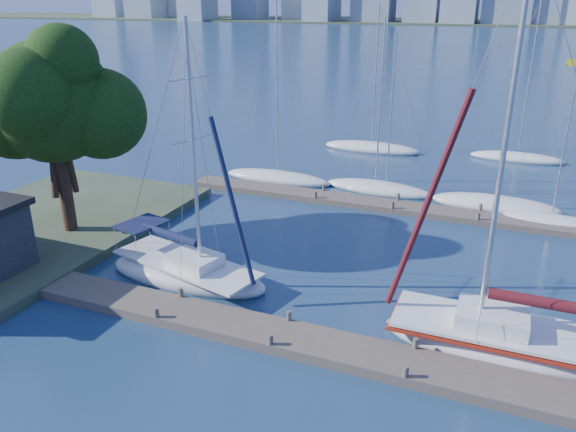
% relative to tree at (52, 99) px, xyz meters
% --- Properties ---
extents(ground, '(700.00, 700.00, 0.00)m').
position_rel_tree_xyz_m(ground, '(14.50, -4.81, -7.60)').
color(ground, navy).
rests_on(ground, ground).
extents(near_dock, '(26.00, 2.00, 0.40)m').
position_rel_tree_xyz_m(near_dock, '(14.50, -4.81, -7.40)').
color(near_dock, brown).
rests_on(near_dock, ground).
extents(far_dock, '(30.00, 1.80, 0.36)m').
position_rel_tree_xyz_m(far_dock, '(16.50, 11.19, -7.42)').
color(far_dock, brown).
rests_on(far_dock, ground).
extents(shore, '(12.00, 22.00, 0.50)m').
position_rel_tree_xyz_m(shore, '(-2.50, -1.81, -7.35)').
color(shore, '#38472D').
rests_on(shore, ground).
extents(far_shore, '(800.00, 100.00, 1.50)m').
position_rel_tree_xyz_m(far_shore, '(14.50, 315.19, -7.60)').
color(far_shore, '#38472D').
rests_on(far_shore, ground).
extents(tree, '(8.53, 7.78, 11.30)m').
position_rel_tree_xyz_m(tree, '(0.00, 0.00, 0.00)').
color(tree, black).
rests_on(tree, ground).
extents(sailboat_navy, '(8.46, 4.45, 12.29)m').
position_rel_tree_xyz_m(sailboat_navy, '(8.51, -1.89, -6.64)').
color(sailboat_navy, silver).
rests_on(sailboat_navy, ground).
extents(sailboat_maroon, '(9.09, 3.00, 14.84)m').
position_rel_tree_xyz_m(sailboat_maroon, '(22.57, -2.31, -6.48)').
color(sailboat_maroon, silver).
rests_on(sailboat_maroon, ground).
extents(bg_boat_0, '(8.19, 5.08, 13.48)m').
position_rel_tree_xyz_m(bg_boat_0, '(6.36, 13.81, -7.35)').
color(bg_boat_0, silver).
rests_on(bg_boat_0, ground).
extents(bg_boat_1, '(7.12, 4.65, 11.67)m').
position_rel_tree_xyz_m(bg_boat_1, '(13.44, 14.38, -7.37)').
color(bg_boat_1, silver).
rests_on(bg_boat_1, ground).
extents(bg_boat_2, '(6.60, 4.06, 10.68)m').
position_rel_tree_xyz_m(bg_boat_2, '(14.25, 14.08, -7.38)').
color(bg_boat_2, silver).
rests_on(bg_boat_2, ground).
extents(bg_boat_3, '(8.04, 3.18, 14.16)m').
position_rel_tree_xyz_m(bg_boat_3, '(21.28, 13.78, -7.32)').
color(bg_boat_3, silver).
rests_on(bg_boat_3, ground).
extents(bg_boat_4, '(5.93, 2.25, 11.25)m').
position_rel_tree_xyz_m(bg_boat_4, '(24.45, 12.04, -7.37)').
color(bg_boat_4, silver).
rests_on(bg_boat_4, ground).
extents(bg_boat_6, '(8.64, 4.14, 12.29)m').
position_rel_tree_xyz_m(bg_boat_6, '(10.50, 24.79, -7.35)').
color(bg_boat_6, silver).
rests_on(bg_boat_6, ground).
extents(bg_boat_7, '(7.39, 2.15, 12.59)m').
position_rel_tree_xyz_m(bg_boat_7, '(22.26, 26.26, -7.36)').
color(bg_boat_7, silver).
rests_on(bg_boat_7, ground).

